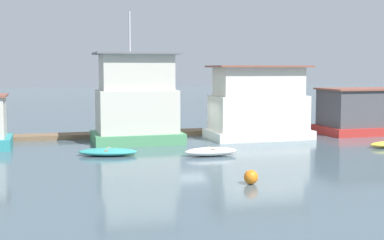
{
  "coord_description": "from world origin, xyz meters",
  "views": [
    {
      "loc": [
        -9.06,
        -32.8,
        4.63
      ],
      "look_at": [
        0.0,
        -1.0,
        1.4
      ],
      "focal_mm": 50.0,
      "sensor_mm": 36.0,
      "label": 1
    }
  ],
  "objects": [
    {
      "name": "mooring_post_far_right",
      "position": [
        4.52,
        1.95,
        1.06
      ],
      "size": [
        0.3,
        0.3,
        2.11
      ],
      "primitive_type": "cylinder",
      "color": "brown",
      "rests_on": "ground_plane"
    },
    {
      "name": "mooring_post_near_right",
      "position": [
        2.21,
        1.95,
        1.02
      ],
      "size": [
        0.21,
        0.21,
        2.04
      ],
      "primitive_type": "cylinder",
      "color": "brown",
      "rests_on": "ground_plane"
    },
    {
      "name": "houseboat_green",
      "position": [
        -3.34,
        -0.2,
        2.53
      ],
      "size": [
        5.42,
        3.79,
        8.04
      ],
      "color": "#4C9360",
      "rests_on": "ground_plane"
    },
    {
      "name": "buoy_orange",
      "position": [
        -1.04,
        -13.25,
        0.29
      ],
      "size": [
        0.58,
        0.58,
        0.58
      ],
      "primitive_type": "sphere",
      "color": "orange",
      "rests_on": "ground_plane"
    },
    {
      "name": "dinghy_teal",
      "position": [
        -5.68,
        -4.6,
        0.19
      ],
      "size": [
        3.38,
        2.23,
        0.38
      ],
      "color": "teal",
      "rests_on": "ground_plane"
    },
    {
      "name": "mooring_post_near_left",
      "position": [
        -1.7,
        1.95,
        0.6
      ],
      "size": [
        0.27,
        0.27,
        1.2
      ],
      "primitive_type": "cylinder",
      "color": "#846B4C",
      "rests_on": "ground_plane"
    },
    {
      "name": "dinghy_white",
      "position": [
        -0.45,
        -6.23,
        0.23
      ],
      "size": [
        2.9,
        1.19,
        0.46
      ],
      "color": "white",
      "rests_on": "ground_plane"
    },
    {
      "name": "houseboat_white",
      "position": [
        4.72,
        -0.34,
        2.2
      ],
      "size": [
        6.57,
        3.72,
        4.79
      ],
      "color": "white",
      "rests_on": "ground_plane"
    },
    {
      "name": "ground_plane",
      "position": [
        0.0,
        0.0,
        0.0
      ],
      "size": [
        200.0,
        200.0,
        0.0
      ],
      "primitive_type": "plane",
      "color": "#475B66"
    },
    {
      "name": "dock_walkway",
      "position": [
        0.0,
        3.05,
        0.15
      ],
      "size": [
        42.4,
        1.69,
        0.3
      ],
      "primitive_type": "cube",
      "color": "brown",
      "rests_on": "ground_plane"
    },
    {
      "name": "houseboat_red",
      "position": [
        13.41,
        0.08,
        1.56
      ],
      "size": [
        7.16,
        3.9,
        3.22
      ],
      "color": "red",
      "rests_on": "ground_plane"
    }
  ]
}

